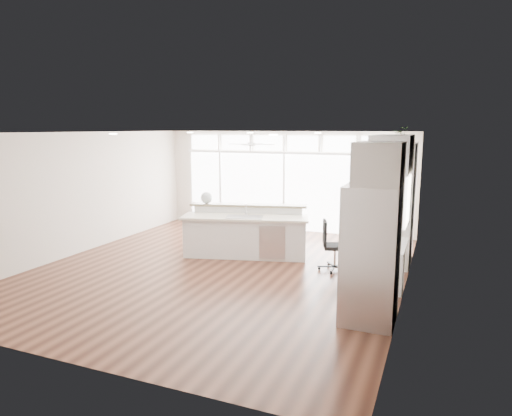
% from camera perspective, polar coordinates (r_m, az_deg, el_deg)
% --- Properties ---
extents(floor, '(7.00, 8.00, 0.02)m').
position_cam_1_polar(floor, '(9.23, -4.48, -7.69)').
color(floor, '#3A1C12').
rests_on(floor, ground).
extents(ceiling, '(7.00, 8.00, 0.02)m').
position_cam_1_polar(ceiling, '(8.79, -4.72, 9.39)').
color(ceiling, white).
rests_on(ceiling, wall_back).
extents(wall_back, '(7.00, 0.04, 2.70)m').
position_cam_1_polar(wall_back, '(12.57, 3.66, 3.40)').
color(wall_back, beige).
rests_on(wall_back, floor).
extents(wall_front, '(7.00, 0.04, 2.70)m').
position_cam_1_polar(wall_front, '(5.71, -23.08, -5.38)').
color(wall_front, beige).
rests_on(wall_front, floor).
extents(wall_left, '(0.04, 8.00, 2.70)m').
position_cam_1_polar(wall_left, '(10.93, -21.21, 1.76)').
color(wall_left, beige).
rests_on(wall_left, floor).
extents(wall_right, '(0.04, 8.00, 2.70)m').
position_cam_1_polar(wall_right, '(7.98, 18.44, -0.89)').
color(wall_right, beige).
rests_on(wall_right, floor).
extents(glass_wall, '(5.80, 0.06, 2.08)m').
position_cam_1_polar(glass_wall, '(12.55, 3.56, 2.02)').
color(glass_wall, white).
rests_on(glass_wall, wall_back).
extents(transom_row, '(5.90, 0.06, 0.40)m').
position_cam_1_polar(transom_row, '(12.44, 3.63, 8.09)').
color(transom_row, white).
rests_on(transom_row, wall_back).
extents(desk_window, '(0.04, 0.85, 0.85)m').
position_cam_1_polar(desk_window, '(8.25, 18.39, 0.85)').
color(desk_window, white).
rests_on(desk_window, wall_right).
extents(ceiling_fan, '(1.16, 1.16, 0.32)m').
position_cam_1_polar(ceiling_fan, '(11.55, -0.58, 8.46)').
color(ceiling_fan, silver).
rests_on(ceiling_fan, ceiling).
extents(recessed_lights, '(3.40, 3.00, 0.02)m').
position_cam_1_polar(recessed_lights, '(8.97, -4.13, 9.28)').
color(recessed_lights, white).
rests_on(recessed_lights, ceiling).
extents(oven_cabinet, '(0.64, 1.20, 2.50)m').
position_cam_1_polar(oven_cabinet, '(9.79, 17.23, 0.51)').
color(oven_cabinet, white).
rests_on(oven_cabinet, floor).
extents(desk_nook, '(0.72, 1.30, 0.76)m').
position_cam_1_polar(desk_nook, '(8.53, 15.73, -6.78)').
color(desk_nook, white).
rests_on(desk_nook, floor).
extents(upper_cabinets, '(0.64, 1.30, 0.64)m').
position_cam_1_polar(upper_cabinets, '(8.19, 16.66, 6.52)').
color(upper_cabinets, white).
rests_on(upper_cabinets, wall_right).
extents(refrigerator, '(0.76, 0.90, 2.00)m').
position_cam_1_polar(refrigerator, '(6.79, 14.16, -5.58)').
color(refrigerator, silver).
rests_on(refrigerator, floor).
extents(fridge_cabinet, '(0.64, 0.90, 0.60)m').
position_cam_1_polar(fridge_cabinet, '(6.56, 15.16, 5.39)').
color(fridge_cabinet, white).
rests_on(fridge_cabinet, wall_right).
extents(framed_photos, '(0.06, 0.22, 0.80)m').
position_cam_1_polar(framed_photos, '(8.88, 18.62, 0.48)').
color(framed_photos, black).
rests_on(framed_photos, wall_right).
extents(kitchen_island, '(2.92, 1.71, 1.09)m').
position_cam_1_polar(kitchen_island, '(9.97, -1.33, -3.01)').
color(kitchen_island, white).
rests_on(kitchen_island, floor).
extents(rug, '(1.00, 0.85, 0.01)m').
position_cam_1_polar(rug, '(9.17, 13.99, -7.97)').
color(rug, '#352511').
rests_on(rug, floor).
extents(office_chair, '(0.64, 0.62, 1.00)m').
position_cam_1_polar(office_chair, '(9.12, 9.87, -4.69)').
color(office_chair, black).
rests_on(office_chair, floor).
extents(fishbowl, '(0.35, 0.35, 0.27)m').
position_cam_1_polar(fishbowl, '(10.41, -6.19, 1.29)').
color(fishbowl, silver).
rests_on(fishbowl, kitchen_island).
extents(monitor, '(0.16, 0.53, 0.44)m').
position_cam_1_polar(monitor, '(8.39, 15.38, -2.82)').
color(monitor, black).
rests_on(monitor, desk_nook).
extents(keyboard, '(0.12, 0.29, 0.01)m').
position_cam_1_polar(keyboard, '(8.46, 14.17, -4.14)').
color(keyboard, silver).
rests_on(keyboard, desk_nook).
extents(potted_plant, '(0.31, 0.34, 0.24)m').
position_cam_1_polar(potted_plant, '(9.67, 17.65, 8.53)').
color(potted_plant, '#305926').
rests_on(potted_plant, oven_cabinet).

